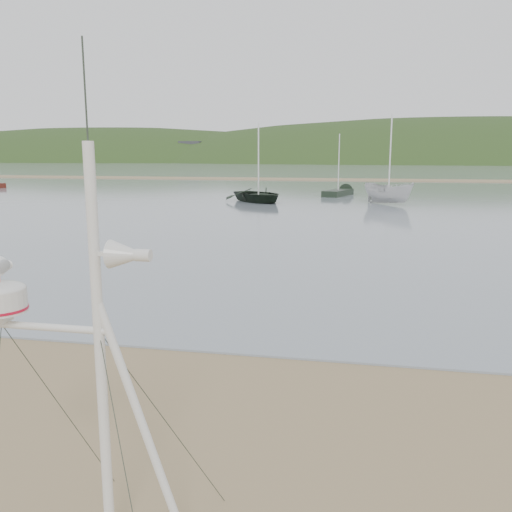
% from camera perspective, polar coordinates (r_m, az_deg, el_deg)
% --- Properties ---
extents(ground, '(560.00, 560.00, 0.00)m').
position_cam_1_polar(ground, '(7.29, -20.77, -20.27)').
color(ground, olive).
rests_on(ground, ground).
extents(water, '(560.00, 256.00, 0.04)m').
position_cam_1_polar(water, '(137.31, 10.00, 9.13)').
color(water, slate).
rests_on(water, ground).
extents(sandbar, '(560.00, 7.00, 0.07)m').
position_cam_1_polar(sandbar, '(75.39, 8.74, 7.95)').
color(sandbar, olive).
rests_on(sandbar, water).
extents(hill_ridge, '(620.00, 180.00, 80.00)m').
position_cam_1_polar(hill_ridge, '(241.82, 14.91, 4.91)').
color(hill_ridge, '#203515').
rests_on(hill_ridge, ground).
extents(far_cottages, '(294.40, 6.30, 8.00)m').
position_cam_1_polar(far_cottages, '(201.22, 11.40, 10.70)').
color(far_cottages, silver).
rests_on(far_cottages, ground).
extents(mast_rig, '(2.03, 2.17, 4.59)m').
position_cam_1_polar(mast_rig, '(5.32, -16.39, -18.60)').
color(mast_rig, silver).
rests_on(mast_rig, ground).
extents(boat_dark, '(3.46, 3.34, 5.22)m').
position_cam_1_polar(boat_dark, '(40.70, 0.26, 9.37)').
color(boat_dark, black).
rests_on(boat_dark, water).
extents(boat_white, '(2.28, 2.28, 4.24)m').
position_cam_1_polar(boat_white, '(40.02, 13.86, 8.33)').
color(boat_white, silver).
rests_on(boat_white, water).
extents(sailboat_dark_mid, '(3.01, 5.79, 5.65)m').
position_cam_1_polar(sailboat_dark_mid, '(48.69, 9.18, 6.70)').
color(sailboat_dark_mid, black).
rests_on(sailboat_dark_mid, ground).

